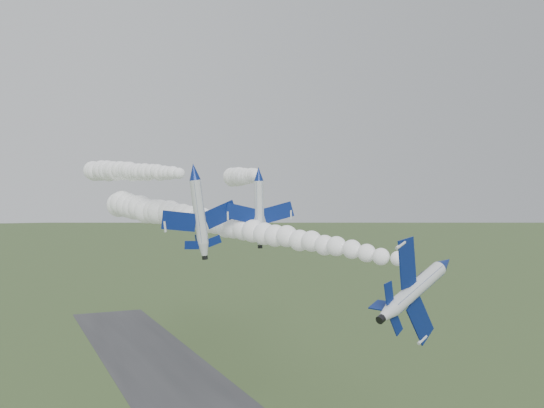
{
  "coord_description": "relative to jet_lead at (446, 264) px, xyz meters",
  "views": [
    {
      "loc": [
        -35.38,
        -63.58,
        41.42
      ],
      "look_at": [
        0.2,
        15.34,
        40.5
      ],
      "focal_mm": 40.0,
      "sensor_mm": 36.0,
      "label": 1
    }
  ],
  "objects": [
    {
      "name": "jet_lead",
      "position": [
        0.0,
        0.0,
        0.0
      ],
      "size": [
        6.49,
        13.83,
        10.92
      ],
      "rotation": [
        0.0,
        1.2,
        0.33
      ],
      "color": "silver"
    },
    {
      "name": "smoke_trail_jet_lead",
      "position": [
        -12.58,
        39.42,
        3.06
      ],
      "size": [
        29.44,
        72.77,
        5.08
      ],
      "primitive_type": null,
      "rotation": [
        0.0,
        0.0,
        0.33
      ],
      "color": "white"
    },
    {
      "name": "jet_pair_left",
      "position": [
        -18.98,
        32.75,
        11.2
      ],
      "size": [
        12.04,
        14.46,
        3.72
      ],
      "rotation": [
        0.0,
        -0.13,
        0.1
      ],
      "color": "silver"
    },
    {
      "name": "smoke_trail_jet_pair_left",
      "position": [
        -22.28,
        66.58,
        12.44
      ],
      "size": [
        10.37,
        59.76,
        4.45
      ],
      "primitive_type": null,
      "rotation": [
        0.0,
        0.0,
        0.1
      ],
      "color": "white"
    },
    {
      "name": "jet_pair_right",
      "position": [
        -9.13,
        31.66,
        10.97
      ],
      "size": [
        10.5,
        12.16,
        3.07
      ],
      "rotation": [
        0.0,
        -0.02,
        -0.31
      ],
      "color": "silver"
    },
    {
      "name": "smoke_trail_jet_pair_right",
      "position": [
        2.03,
        67.7,
        11.88
      ],
      "size": [
        25.34,
        67.21,
        4.64
      ],
      "primitive_type": null,
      "rotation": [
        0.0,
        0.0,
        -0.31
      ],
      "color": "white"
    }
  ]
}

